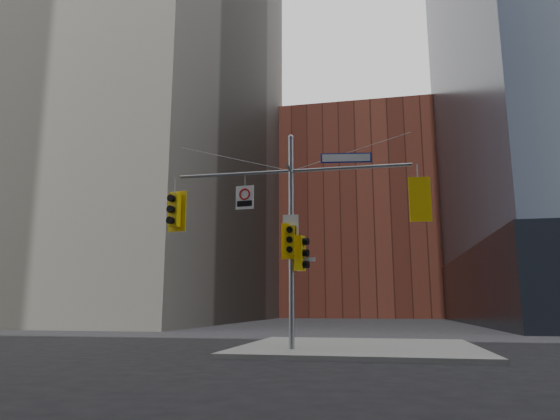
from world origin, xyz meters
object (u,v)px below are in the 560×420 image
at_px(traffic_light_east_arm, 419,200).
at_px(street_sign_blade, 346,158).
at_px(signal_assembly, 291,217).
at_px(traffic_light_pole_side, 301,253).
at_px(traffic_light_pole_front, 290,240).
at_px(regulatory_sign_arm, 245,197).
at_px(traffic_light_west_arm, 174,210).

xyz_separation_m(traffic_light_east_arm, street_sign_blade, (-2.27, 0.00, 1.55)).
xyz_separation_m(signal_assembly, traffic_light_east_arm, (4.14, 0.00, 0.38)).
distance_m(traffic_light_east_arm, street_sign_blade, 2.75).
distance_m(traffic_light_pole_side, traffic_light_pole_front, 0.58).
xyz_separation_m(signal_assembly, regulatory_sign_arm, (-1.61, -0.02, 0.76)).
relative_size(signal_assembly, regulatory_sign_arm, 9.77).
xyz_separation_m(traffic_light_pole_side, traffic_light_pole_front, (-0.33, -0.26, 0.40)).
xyz_separation_m(traffic_light_west_arm, traffic_light_pole_side, (4.51, -0.02, -1.61)).
distance_m(signal_assembly, traffic_light_pole_front, 0.87).
distance_m(signal_assembly, street_sign_blade, 2.69).
xyz_separation_m(traffic_light_east_arm, regulatory_sign_arm, (-5.76, -0.02, 0.38)).
height_order(traffic_light_east_arm, street_sign_blade, street_sign_blade).
xyz_separation_m(signal_assembly, traffic_light_pole_side, (0.33, -0.00, -1.23)).
bearing_deg(traffic_light_pole_side, traffic_light_west_arm, 101.80).
xyz_separation_m(traffic_light_pole_front, street_sign_blade, (1.87, 0.27, 2.76)).
bearing_deg(street_sign_blade, traffic_light_east_arm, -7.86).
bearing_deg(traffic_light_west_arm, traffic_light_east_arm, 9.17).
distance_m(signal_assembly, traffic_light_pole_side, 1.27).
bearing_deg(traffic_light_east_arm, traffic_light_pole_side, -6.56).
bearing_deg(traffic_light_pole_front, regulatory_sign_arm, 163.80).
relative_size(traffic_light_west_arm, traffic_light_pole_front, 1.22).
relative_size(traffic_light_pole_side, street_sign_blade, 0.68).
bearing_deg(traffic_light_pole_front, traffic_light_west_arm, 168.66).
relative_size(signal_assembly, traffic_light_pole_front, 6.71).
distance_m(traffic_light_east_arm, traffic_light_pole_front, 4.32).
relative_size(traffic_light_west_arm, street_sign_blade, 0.86).
relative_size(traffic_light_west_arm, traffic_light_east_arm, 1.01).
height_order(traffic_light_west_arm, traffic_light_pole_front, traffic_light_west_arm).
distance_m(signal_assembly, traffic_light_west_arm, 4.20).
relative_size(traffic_light_west_arm, traffic_light_pole_side, 1.28).
bearing_deg(signal_assembly, street_sign_blade, 0.09).
distance_m(street_sign_blade, regulatory_sign_arm, 3.68).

